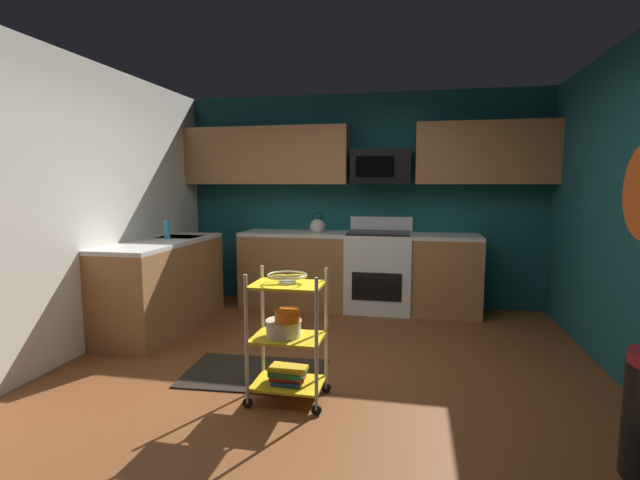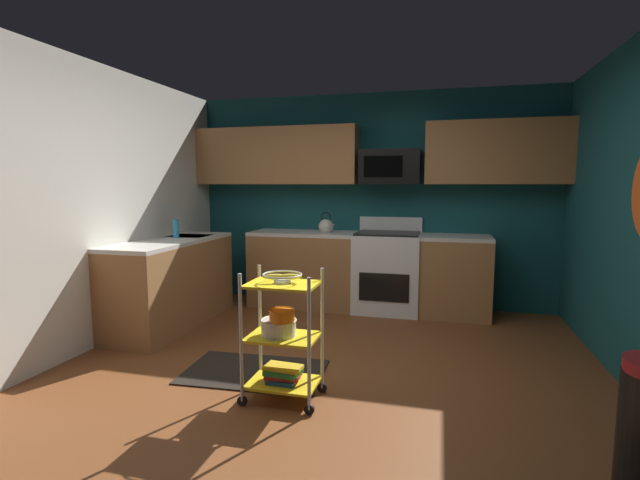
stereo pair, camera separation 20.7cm
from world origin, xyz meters
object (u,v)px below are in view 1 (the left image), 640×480
Objects in this scene: microwave at (381,167)px; fruit_bowl at (287,277)px; mixing_bowl_large at (284,328)px; oven_range at (379,270)px; book_stack at (288,374)px; mixing_bowl_small at (287,315)px; dish_soap_bottle at (167,230)px; rolling_cart at (288,338)px; kettle at (318,226)px.

microwave is 2.76m from fruit_bowl.
microwave is 2.78× the size of mixing_bowl_large.
fruit_bowl is at bearing -99.90° from oven_range.
oven_range is at bearing 80.10° from book_stack.
dish_soap_bottle is at bearing 138.75° from mixing_bowl_small.
rolling_cart is at bearing -40.67° from dish_soap_bottle.
oven_range reaches higher than book_stack.
microwave is 3.85× the size of mixing_bowl_small.
oven_range is 4.17× the size of kettle.
rolling_cart reaches higher than book_stack.
mixing_bowl_small is at bearing -78.49° from book_stack.
dish_soap_bottle reaches higher than mixing_bowl_large.
fruit_bowl is at bearing 0.00° from mixing_bowl_large.
kettle is at bearing 34.78° from dish_soap_bottle.
book_stack is (-0.43, -2.49, -0.29)m from oven_range.
microwave is at bearing 90.26° from oven_range.
kettle is at bearing 97.17° from book_stack.
oven_range reaches higher than mixing_bowl_large.
mixing_bowl_small is at bearing -99.20° from microwave.
microwave is at bearing 80.80° from mixing_bowl_small.
kettle is (-0.31, 2.49, 0.12)m from fruit_bowl.
mixing_bowl_small is 2.36m from dish_soap_bottle.
mixing_bowl_large is 2.55m from kettle.
oven_range is 2.56m from fruit_bowl.
oven_range is 2.55m from book_stack.
microwave reaches higher than book_stack.
microwave reaches higher than dish_soap_bottle.
microwave is 2.89m from mixing_bowl_large.
rolling_cart is at bearing -104.04° from fruit_bowl.
mixing_bowl_small is 0.68× the size of book_stack.
microwave is at bearing 8.26° from kettle.
fruit_bowl is at bearing -82.83° from kettle.
book_stack is at bearing 101.51° from mixing_bowl_small.
fruit_bowl is 0.36m from mixing_bowl_large.
oven_range is 2.45m from dish_soap_bottle.
fruit_bowl is at bearing 101.51° from mixing_bowl_small.
microwave reaches higher than kettle.
kettle is at bearing -179.70° from oven_range.
rolling_cart is (-0.43, -2.60, -1.25)m from microwave.
book_stack is 1.02× the size of kettle.
kettle reaches higher than oven_range.
rolling_cart reaches higher than mixing_bowl_large.
oven_range is 1.57× the size of microwave.
microwave is 2.91m from rolling_cart.
rolling_cart is at bearing 101.51° from mixing_bowl_small.
book_stack is at bearing -99.50° from microwave.
kettle is at bearing 97.17° from rolling_cart.
mixing_bowl_large is at bearing 180.00° from rolling_cart.
rolling_cart reaches higher than mixing_bowl_small.
dish_soap_bottle reaches higher than fruit_bowl.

